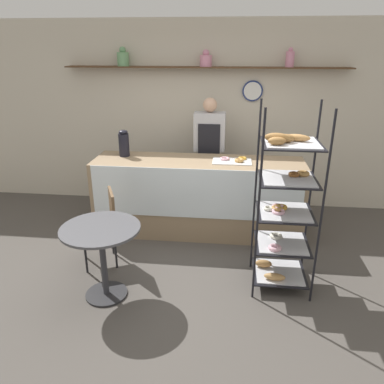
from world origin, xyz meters
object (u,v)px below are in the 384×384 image
object	(u,v)px
person_worker	(209,154)
cafe_chair	(105,220)
coffee_carafe	(124,143)
pastry_rack	(284,207)
donut_tray_counter	(233,160)
cafe_table	(102,245)

from	to	relation	value
person_worker	cafe_chair	xyz separation A→B (m)	(-1.06, -1.46, -0.40)
coffee_carafe	person_worker	bearing A→B (deg)	22.81
pastry_rack	cafe_chair	size ratio (longest dim) A/B	2.16
donut_tray_counter	coffee_carafe	bearing A→B (deg)	175.94
coffee_carafe	donut_tray_counter	size ratio (longest dim) A/B	0.72
person_worker	coffee_carafe	xyz separation A→B (m)	(-1.08, -0.46, 0.23)
cafe_chair	donut_tray_counter	xyz separation A→B (m)	(1.39, 0.90, 0.47)
donut_tray_counter	cafe_chair	bearing A→B (deg)	-147.15
person_worker	donut_tray_counter	size ratio (longest dim) A/B	3.50
cafe_chair	donut_tray_counter	bearing A→B (deg)	98.77
pastry_rack	cafe_chair	bearing A→B (deg)	173.62
cafe_table	donut_tray_counter	size ratio (longest dim) A/B	1.56
cafe_table	coffee_carafe	distance (m)	1.72
cafe_table	coffee_carafe	world-z (taller)	coffee_carafe
pastry_rack	cafe_table	world-z (taller)	pastry_rack
pastry_rack	cafe_chair	world-z (taller)	pastry_rack
cafe_table	coffee_carafe	bearing A→B (deg)	97.28
cafe_chair	donut_tray_counter	size ratio (longest dim) A/B	1.79
coffee_carafe	donut_tray_counter	bearing A→B (deg)	-4.06
cafe_chair	cafe_table	bearing A→B (deg)	-7.70
cafe_table	cafe_chair	distance (m)	0.63
cafe_table	coffee_carafe	xyz separation A→B (m)	(-0.21, 1.61, 0.58)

